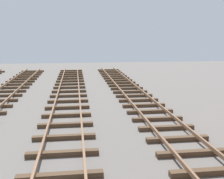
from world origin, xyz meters
The scene contains 0 objects.
Camera 1 is at (-3.37, -0.34, 4.04)m, focal length 43.85 mm.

